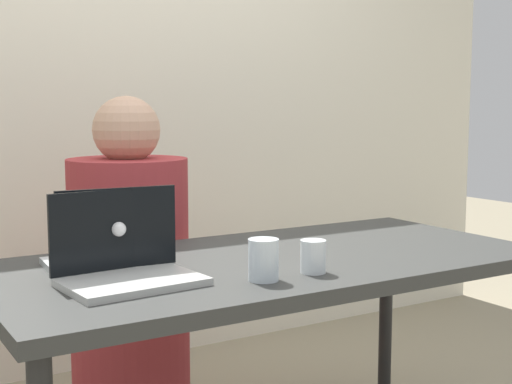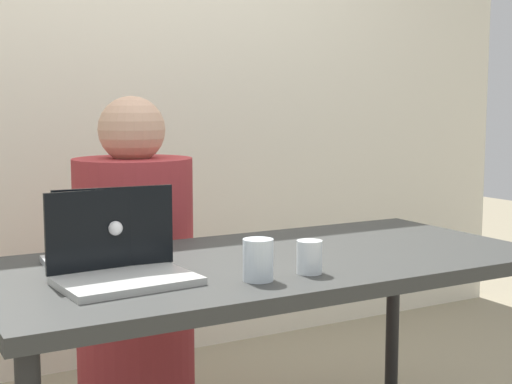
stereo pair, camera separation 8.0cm
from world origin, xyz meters
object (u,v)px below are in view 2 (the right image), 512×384
person_at_center (135,284)px  laptop_front_left (120,262)px  water_glass_left (258,263)px  water_glass_center (309,259)px  laptop_back_left (108,250)px

person_at_center → laptop_front_left: size_ratio=3.53×
laptop_front_left → water_glass_left: (0.30, -0.16, -0.00)m
person_at_center → water_glass_left: person_at_center is taller
water_glass_left → water_glass_center: 0.15m
laptop_back_left → water_glass_center: (0.43, -0.31, -0.01)m
laptop_front_left → water_glass_center: bearing=-23.6°
person_at_center → laptop_front_left: bearing=73.3°
laptop_back_left → water_glass_left: 0.42m
laptop_back_left → water_glass_left: size_ratio=3.12×
laptop_back_left → person_at_center: bearing=-111.8°
laptop_front_left → laptop_back_left: bearing=78.8°
person_at_center → laptop_back_left: bearing=69.3°
person_at_center → water_glass_center: size_ratio=13.91×
person_at_center → water_glass_left: (0.02, -0.86, 0.24)m
laptop_back_left → water_glass_center: size_ratio=3.79×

